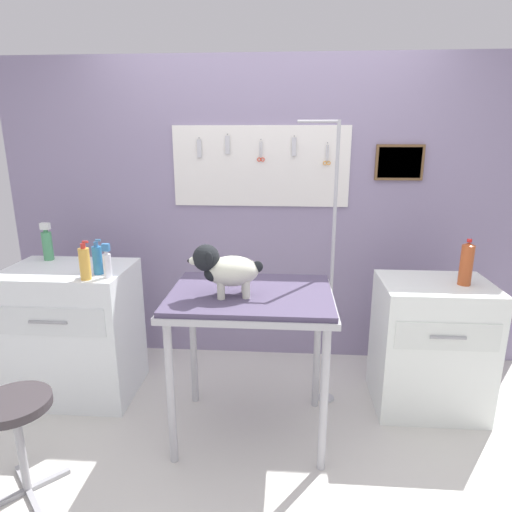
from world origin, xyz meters
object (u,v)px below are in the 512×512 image
grooming_arm (330,280)px  spray_bottle_tall (97,260)px  counter_left (74,332)px  soda_bottle (466,264)px  dog (225,269)px  cabinet_right (430,345)px  stool (16,417)px  grooming_table (251,308)px

grooming_arm → spray_bottle_tall: 1.46m
counter_left → grooming_arm: bearing=0.8°
soda_bottle → grooming_arm: bearing=178.1°
grooming_arm → spray_bottle_tall: bearing=-175.0°
dog → cabinet_right: size_ratio=0.46×
dog → cabinet_right: bearing=18.9°
spray_bottle_tall → counter_left: bearing=158.5°
grooming_arm → cabinet_right: bearing=-0.5°
dog → stool: 1.24m
cabinet_right → spray_bottle_tall: spray_bottle_tall is taller
spray_bottle_tall → cabinet_right: bearing=3.3°
stool → spray_bottle_tall: bearing=81.9°
grooming_arm → spray_bottle_tall: size_ratio=8.25×
counter_left → soda_bottle: size_ratio=3.16×
grooming_table → spray_bottle_tall: spray_bottle_tall is taller
dog → grooming_table: bearing=29.1°
grooming_arm → counter_left: 1.76m
counter_left → spray_bottle_tall: 0.61m
spray_bottle_tall → grooming_arm: bearing=5.0°
counter_left → cabinet_right: bearing=0.5°
counter_left → spray_bottle_tall: (0.26, -0.10, 0.54)m
spray_bottle_tall → grooming_table: bearing=-13.8°
grooming_table → dog: (-0.13, -0.07, 0.25)m
grooming_arm → cabinet_right: (0.66, -0.01, -0.43)m
dog → stool: (-0.95, -0.49, -0.62)m
dog → spray_bottle_tall: bearing=159.6°
grooming_table → soda_bottle: soda_bottle is taller
grooming_arm → spray_bottle_tall: (-1.45, -0.13, 0.14)m
grooming_table → counter_left: (-1.23, 0.34, -0.35)m
counter_left → soda_bottle: soda_bottle is taller
grooming_table → grooming_arm: bearing=37.7°
grooming_arm → stool: grooming_arm is taller
counter_left → soda_bottle: 2.58m
dog → soda_bottle: bearing=16.2°
dog → soda_bottle: (1.42, 0.41, -0.06)m
grooming_table → counter_left: counter_left is taller
counter_left → grooming_table: bearing=-15.5°
grooming_table → counter_left: size_ratio=1.02×
stool → soda_bottle: 2.60m
grooming_arm → dog: bearing=-144.0°
grooming_table → cabinet_right: (1.14, 0.36, -0.38)m
dog → stool: dog is taller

